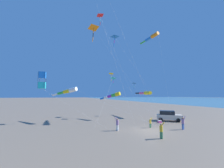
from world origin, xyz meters
The scene contains 18 objects.
ground_plane centered at (0.00, 0.00, 0.00)m, with size 600.00×600.00×0.00m, color #756654.
parked_car centered at (-7.72, -5.04, 0.95)m, with size 4.53×4.10×1.85m.
cooler_box centered at (-4.93, -4.05, 0.21)m, with size 0.62×0.42×0.42m.
person_adult_flyer centered at (0.92, 3.75, 0.97)m, with size 0.63×0.63×1.78m.
person_child_green_jacket centered at (4.00, -1.38, 0.96)m, with size 0.53×0.61×1.76m.
person_child_grey_jacket centered at (-1.22, -1.36, 0.79)m, with size 0.42×0.33×1.45m.
person_bystander_far centered at (-4.73, 1.23, 1.01)m, with size 0.60×0.49×1.85m.
kite_delta_green_low_center centered at (0.37, -12.24, 8.33)m, with size 6.63×8.60×8.64m.
kite_windsock_long_streamer_left centered at (9.91, -10.55, 5.43)m, with size 14.85×14.13×6.18m.
kite_delta_teal_far_right centered at (-0.12, -14.87, 9.68)m, with size 6.53×12.58×10.00m.
kite_delta_long_streamer_right centered at (4.33, -8.90, 19.79)m, with size 6.56×6.43×20.09m.
kite_windsock_white_trailing centered at (-6.77, -11.29, 5.21)m, with size 2.20×12.10×5.58m.
kite_delta_black_fish_shape centered at (4.48, -13.58, 19.33)m, with size 10.00×11.80×19.97m.
kite_box_yellow_midlevel centered at (13.36, -1.62, 6.46)m, with size 8.95×1.41×7.44m.
kite_windsock_striped_overhead centered at (1.16, -10.68, 4.66)m, with size 9.76×9.95×5.42m.
kite_delta_red_high_left centered at (1.47, -8.71, 15.98)m, with size 10.26×4.48×16.28m.
kite_windsock_blue_topmost centered at (-5.85, -7.15, 16.38)m, with size 1.41×8.08×16.94m.
kite_delta_small_distant centered at (-5.75, -14.21, 7.51)m, with size 1.04×12.23×7.77m.
Camera 1 is at (11.77, 17.44, 4.73)m, focal length 23.96 mm.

